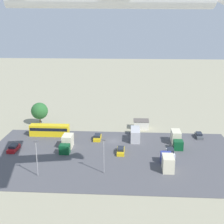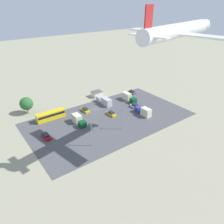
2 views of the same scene
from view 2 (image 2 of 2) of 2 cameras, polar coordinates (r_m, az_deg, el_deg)
The scene contains 17 objects.
ground_plane at distance 92.60m, azimuth -4.28°, elevation 0.69°, with size 400.00×400.00×0.00m, color gray.
parking_lot_surface at distance 85.13m, azimuth -0.60°, elevation -1.78°, with size 61.89×34.98×0.08m.
shed_building at distance 104.40m, azimuth -4.01°, elevation 4.74°, with size 4.69×3.93×2.66m.
bus at distance 87.28m, azimuth -15.71°, elevation -0.80°, with size 11.12×2.61×3.21m.
parked_car_0 at distance 108.40m, azimuth 5.24°, elevation 5.21°, with size 1.73×4.24×1.44m.
parked_car_1 at distance 90.98m, azimuth -6.98°, elevation 0.51°, with size 1.90×4.44×1.43m.
parked_car_2 at distance 76.90m, azimuth -16.85°, elevation -6.07°, with size 1.96×4.74×1.53m.
parked_car_3 at distance 94.02m, azimuth 5.96°, elevation 1.57°, with size 1.82×4.37×1.64m.
parked_car_4 at distance 87.49m, azimuth -0.21°, elevation -0.44°, with size 1.80×4.58×1.43m.
parked_truck_0 at distance 88.12m, azimuth 8.32°, elevation 0.15°, with size 2.44×7.42×3.34m.
parked_truck_1 at distance 99.81m, azimuth 4.33°, elevation 3.80°, with size 2.36×8.01×3.39m.
parked_truck_2 at distance 82.09m, azimuth -8.77°, elevation -2.10°, with size 2.48×7.13×3.30m.
parked_truck_3 at distance 96.30m, azimuth -1.95°, elevation 2.88°, with size 2.50×9.22×3.18m.
tree_near_shed at distance 93.62m, azimuth -21.47°, elevation 2.03°, with size 5.28×5.28×7.05m.
light_pole_lot_centre at distance 68.16m, azimuth -5.40°, elevation -5.83°, with size 0.90×0.28×7.83m.
light_pole_lot_edge at distance 76.44m, azimuth 2.63°, elevation -1.78°, with size 0.90×0.28×7.70m.
airplane at distance 59.01m, azimuth 17.08°, elevation 19.69°, with size 31.33×25.74×7.76m.
Camera 2 is at (43.24, 70.33, 41.93)m, focal length 35.00 mm.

